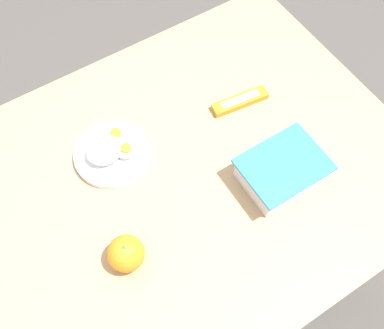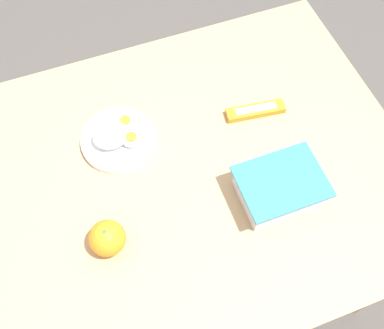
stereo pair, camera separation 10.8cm
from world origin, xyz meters
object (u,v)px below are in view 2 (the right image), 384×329
Objects in this scene: orange_fruit at (107,238)px; candy_bar at (255,111)px; food_container at (279,189)px; rice_plate at (118,138)px.

candy_bar is (-0.46, -0.22, -0.03)m from orange_fruit.
candy_bar is (-0.05, -0.24, -0.02)m from food_container.
rice_plate is at bearing -109.95° from orange_fruit.
orange_fruit is at bearing 25.37° from candy_bar.
rice_plate is at bearing -40.90° from food_container.
orange_fruit reaches higher than candy_bar.
food_container reaches higher than rice_plate.
rice_plate is 1.19× the size of candy_bar.
food_container is 0.41m from orange_fruit.
food_container is 1.03× the size of rice_plate.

